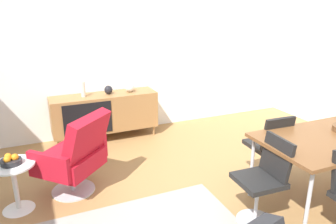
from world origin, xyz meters
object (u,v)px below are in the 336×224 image
sideboard (105,112)px  vase_cobalt (108,90)px  vase_ceramic_small (83,89)px  fruit_bowl (11,160)px  side_table_round (15,182)px  lounge_chair_red (75,154)px  dining_chair_near_window (264,177)px  dining_table (336,140)px  vase_sculptural_dark (130,88)px  dining_chair_back_left (269,145)px

sideboard → vase_cobalt: size_ratio=12.08×
vase_ceramic_small → fruit_bowl: vase_ceramic_small is taller
vase_ceramic_small → side_table_round: (-0.97, -1.49, -0.51)m
fruit_bowl → lounge_chair_red: bearing=7.6°
sideboard → dining_chair_near_window: dining_chair_near_window is taller
dining_chair_near_window → vase_ceramic_small: bearing=114.7°
vase_ceramic_small → side_table_round: vase_ceramic_small is taller
sideboard → dining_table: 3.20m
sideboard → vase_sculptural_dark: vase_sculptural_dark is taller
sideboard → lounge_chair_red: bearing=-114.9°
vase_cobalt → dining_chair_near_window: (0.83, -2.63, -0.32)m
vase_cobalt → fruit_bowl: size_ratio=0.66×
sideboard → dining_chair_near_window: size_ratio=1.87×
sideboard → vase_ceramic_small: bearing=179.6°
dining_table → side_table_round: 3.30m
vase_cobalt → dining_chair_near_window: dining_chair_near_window is taller
dining_chair_near_window → lounge_chair_red: bearing=141.9°
side_table_round → fruit_bowl: size_ratio=2.60×
vase_cobalt → dining_table: vase_cobalt is taller
fruit_bowl → dining_chair_near_window: bearing=-27.6°
sideboard → dining_chair_back_left: 2.53m
vase_cobalt → dining_chair_near_window: 2.78m
dining_chair_near_window → side_table_round: (-2.18, 1.14, -0.15)m
dining_chair_back_left → side_table_round: dining_chair_back_left is taller
dining_chair_back_left → sideboard: bearing=125.0°
vase_sculptural_dark → vase_ceramic_small: bearing=180.0°
vase_ceramic_small → vase_sculptural_dark: bearing=0.0°
dining_table → dining_chair_back_left: dining_chair_back_left is taller
vase_sculptural_dark → side_table_round: vase_sculptural_dark is taller
dining_table → lounge_chair_red: bearing=153.5°
vase_cobalt → vase_sculptural_dark: bearing=0.0°
vase_sculptural_dark → side_table_round: bearing=-138.5°
vase_ceramic_small → dining_chair_near_window: size_ratio=0.27×
fruit_bowl → dining_table: bearing=-20.3°
dining_table → dining_chair_near_window: dining_chair_near_window is taller
dining_table → dining_chair_back_left: size_ratio=1.87×
dining_chair_near_window → side_table_round: bearing=152.4°
dining_chair_near_window → dining_chair_back_left: bearing=46.3°
vase_cobalt → fruit_bowl: 2.03m
sideboard → dining_table: size_ratio=1.00×
dining_chair_back_left → vase_cobalt: bearing=123.5°
vase_sculptural_dark → dining_chair_near_window: size_ratio=0.17×
vase_ceramic_small → fruit_bowl: size_ratio=1.14×
vase_cobalt → vase_ceramic_small: (-0.38, 0.00, 0.05)m
sideboard → dining_chair_near_window: 2.79m
vase_sculptural_dark → lounge_chair_red: bearing=-127.2°
side_table_round → fruit_bowl: bearing=-168.0°
vase_sculptural_dark → lounge_chair_red: (-1.07, -1.41, -0.32)m
vase_sculptural_dark → lounge_chair_red: size_ratio=0.15×
vase_cobalt → vase_ceramic_small: size_ratio=0.58×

